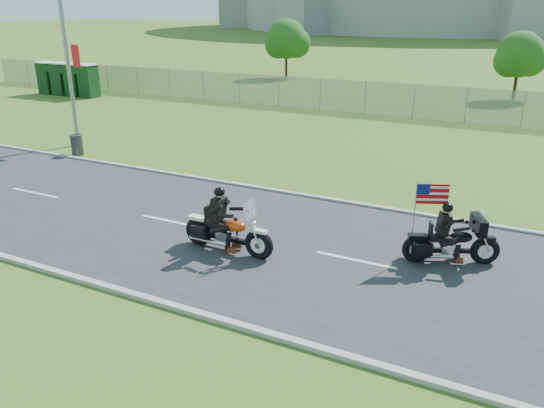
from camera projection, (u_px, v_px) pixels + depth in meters
The scene contains 15 objects.
ground at pixel (226, 234), 15.67m from camera, with size 420.00×420.00×0.00m, color #425C1D.
road at pixel (226, 234), 15.67m from camera, with size 120.00×8.00×0.04m, color #28282B.
curb_north at pixel (285, 192), 19.05m from camera, with size 120.00×0.18×0.12m, color #9E9B93.
curb_south at pixel (135, 295), 12.27m from camera, with size 120.00×0.18×0.12m, color #9E9B93.
fence at pixel (320, 94), 34.17m from camera, with size 60.00×0.03×2.00m, color gray.
streetlight at pixel (67, 22), 23.93m from camera, with size 0.90×2.46×10.00m.
porta_toilet_a at pixel (89, 82), 38.73m from camera, with size 1.10×1.10×2.30m, color black.
porta_toilet_b at pixel (75, 80), 39.32m from camera, with size 1.10×1.10×2.30m, color black.
porta_toilet_c at pixel (61, 79), 39.90m from camera, with size 1.10×1.10×2.30m, color black.
porta_toilet_d at pixel (48, 78), 40.49m from camera, with size 1.10×1.10×2.30m, color black.
tree_fence_near at pixel (520, 57), 37.25m from camera, with size 3.52×3.28×4.75m.
tree_fence_mid at pixel (287, 41), 48.87m from camera, with size 3.96×3.69×5.30m.
motorcycle_lead at pixel (226, 232), 14.37m from camera, with size 2.76×0.67×1.86m.
motorcycle_follow at pixel (451, 243), 13.70m from camera, with size 2.38×1.31×2.10m.
trash_can at pixel (77, 145), 23.85m from camera, with size 0.53×0.53×0.91m, color #3C3C42.
Camera 1 is at (7.65, -12.24, 6.34)m, focal length 35.00 mm.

